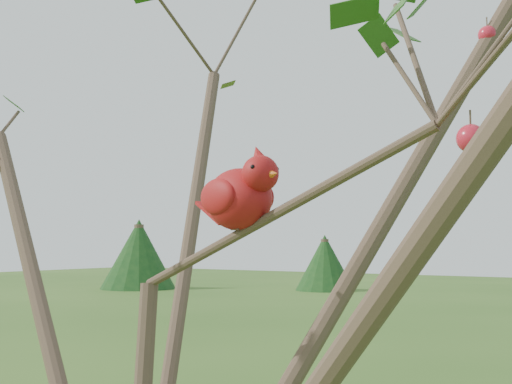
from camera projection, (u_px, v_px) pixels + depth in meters
crabapple_tree at (134, 192)px, 1.14m from camera, size 2.35×2.05×2.95m
cardinal at (241, 196)px, 1.14m from camera, size 0.23×0.14×0.16m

